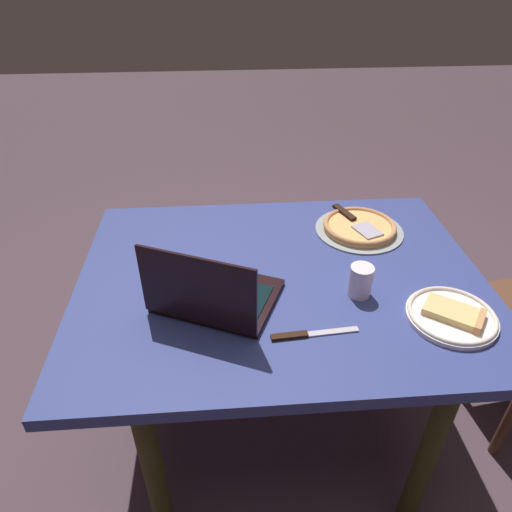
{
  "coord_description": "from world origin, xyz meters",
  "views": [
    {
      "loc": [
        -0.16,
        -1.12,
        1.6
      ],
      "look_at": [
        -0.07,
        0.08,
        0.76
      ],
      "focal_mm": 32.08,
      "sensor_mm": 36.0,
      "label": 1
    }
  ],
  "objects_px": {
    "pizza_tray": "(359,227)",
    "drink_cup": "(361,281)",
    "dining_table": "(280,298)",
    "table_knife": "(306,334)",
    "laptop": "(213,294)",
    "pizza_plate": "(452,315)"
  },
  "relations": [
    {
      "from": "dining_table",
      "to": "laptop",
      "type": "distance_m",
      "value": 0.28
    },
    {
      "from": "pizza_tray",
      "to": "drink_cup",
      "type": "xyz_separation_m",
      "value": [
        -0.09,
        -0.35,
        0.03
      ]
    },
    {
      "from": "laptop",
      "to": "table_knife",
      "type": "height_order",
      "value": "laptop"
    },
    {
      "from": "dining_table",
      "to": "pizza_tray",
      "type": "distance_m",
      "value": 0.41
    },
    {
      "from": "dining_table",
      "to": "table_knife",
      "type": "height_order",
      "value": "table_knife"
    },
    {
      "from": "pizza_tray",
      "to": "dining_table",
      "type": "bearing_deg",
      "value": -141.86
    },
    {
      "from": "dining_table",
      "to": "pizza_plate",
      "type": "distance_m",
      "value": 0.51
    },
    {
      "from": "dining_table",
      "to": "table_knife",
      "type": "distance_m",
      "value": 0.28
    },
    {
      "from": "dining_table",
      "to": "pizza_tray",
      "type": "height_order",
      "value": "pizza_tray"
    },
    {
      "from": "dining_table",
      "to": "drink_cup",
      "type": "relative_size",
      "value": 12.92
    },
    {
      "from": "laptop",
      "to": "pizza_plate",
      "type": "distance_m",
      "value": 0.66
    },
    {
      "from": "pizza_plate",
      "to": "table_knife",
      "type": "height_order",
      "value": "pizza_plate"
    },
    {
      "from": "laptop",
      "to": "drink_cup",
      "type": "distance_m",
      "value": 0.43
    },
    {
      "from": "pizza_tray",
      "to": "table_knife",
      "type": "relative_size",
      "value": 1.31
    },
    {
      "from": "pizza_plate",
      "to": "drink_cup",
      "type": "distance_m",
      "value": 0.26
    },
    {
      "from": "dining_table",
      "to": "table_knife",
      "type": "relative_size",
      "value": 5.26
    },
    {
      "from": "pizza_plate",
      "to": "table_knife",
      "type": "distance_m",
      "value": 0.41
    },
    {
      "from": "pizza_plate",
      "to": "pizza_tray",
      "type": "bearing_deg",
      "value": 105.7
    },
    {
      "from": "table_knife",
      "to": "drink_cup",
      "type": "relative_size",
      "value": 2.46
    },
    {
      "from": "pizza_plate",
      "to": "pizza_tray",
      "type": "distance_m",
      "value": 0.49
    },
    {
      "from": "laptop",
      "to": "table_knife",
      "type": "xyz_separation_m",
      "value": [
        0.24,
        -0.14,
        -0.04
      ]
    },
    {
      "from": "dining_table",
      "to": "drink_cup",
      "type": "height_order",
      "value": "drink_cup"
    }
  ]
}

